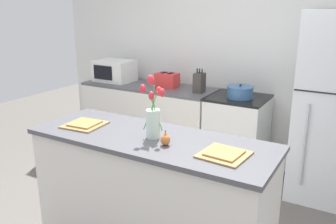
% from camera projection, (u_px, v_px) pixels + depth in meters
% --- Properties ---
extents(back_wall, '(5.20, 0.08, 2.70)m').
position_uv_depth(back_wall, '(245.00, 52.00, 4.08)').
color(back_wall, silver).
rests_on(back_wall, ground_plane).
extents(kitchen_island, '(1.80, 0.66, 0.96)m').
position_uv_depth(kitchen_island, '(151.00, 196.00, 2.67)').
color(kitchen_island, silver).
rests_on(kitchen_island, ground_plane).
extents(back_counter, '(1.68, 0.60, 0.91)m').
position_uv_depth(back_counter, '(149.00, 120.00, 4.51)').
color(back_counter, silver).
rests_on(back_counter, ground_plane).
extents(stove_range, '(0.60, 0.61, 0.91)m').
position_uv_depth(stove_range, '(237.00, 137.00, 3.95)').
color(stove_range, silver).
rests_on(stove_range, ground_plane).
extents(refrigerator, '(0.68, 0.67, 1.82)m').
position_uv_depth(refrigerator, '(335.00, 109.00, 3.36)').
color(refrigerator, silver).
rests_on(refrigerator, ground_plane).
extents(flower_vase, '(0.17, 0.13, 0.44)m').
position_uv_depth(flower_vase, '(153.00, 116.00, 2.48)').
color(flower_vase, silver).
rests_on(flower_vase, kitchen_island).
extents(pear_figurine, '(0.07, 0.07, 0.11)m').
position_uv_depth(pear_figurine, '(165.00, 139.00, 2.37)').
color(pear_figurine, '#C66B33').
rests_on(pear_figurine, kitchen_island).
extents(plate_setting_left, '(0.30, 0.30, 0.02)m').
position_uv_depth(plate_setting_left, '(85.00, 124.00, 2.77)').
color(plate_setting_left, olive).
rests_on(plate_setting_left, kitchen_island).
extents(plate_setting_right, '(0.30, 0.30, 0.02)m').
position_uv_depth(plate_setting_right, '(224.00, 154.00, 2.21)').
color(plate_setting_right, olive).
rests_on(plate_setting_right, kitchen_island).
extents(toaster, '(0.28, 0.18, 0.17)m').
position_uv_depth(toaster, '(167.00, 80.00, 4.26)').
color(toaster, red).
rests_on(toaster, back_counter).
extents(cooking_pot, '(0.28, 0.28, 0.15)m').
position_uv_depth(cooking_pot, '(240.00, 92.00, 3.77)').
color(cooking_pot, '#386093').
rests_on(cooking_pot, stove_range).
extents(microwave, '(0.48, 0.37, 0.27)m').
position_uv_depth(microwave, '(115.00, 71.00, 4.60)').
color(microwave, white).
rests_on(microwave, back_counter).
extents(knife_block, '(0.10, 0.14, 0.27)m').
position_uv_depth(knife_block, '(199.00, 83.00, 3.99)').
color(knife_block, '#3D3833').
rests_on(knife_block, back_counter).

